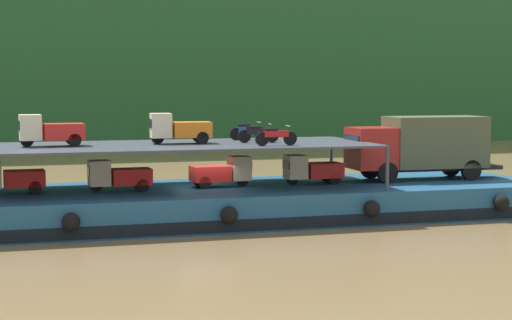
# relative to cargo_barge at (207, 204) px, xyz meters

# --- Properties ---
(ground_plane) EXTENTS (400.00, 400.00, 0.00)m
(ground_plane) POSITION_rel_cargo_barge_xyz_m (0.00, 0.03, -0.75)
(ground_plane) COLOR brown
(cargo_barge) EXTENTS (31.68, 8.25, 1.50)m
(cargo_barge) POSITION_rel_cargo_barge_xyz_m (0.00, 0.00, 0.00)
(cargo_barge) COLOR navy
(cargo_barge) RESTS_ON ground
(covered_lorry) EXTENTS (7.88, 2.38, 3.10)m
(covered_lorry) POSITION_rel_cargo_barge_xyz_m (10.86, 0.33, 2.44)
(covered_lorry) COLOR maroon
(covered_lorry) RESTS_ON cargo_barge
(cargo_rack) EXTENTS (22.48, 6.87, 2.00)m
(cargo_rack) POSITION_rel_cargo_barge_xyz_m (-3.80, 0.03, 2.69)
(cargo_rack) COLOR #383D47
(cargo_rack) RESTS_ON cargo_barge
(mini_truck_lower_aft) EXTENTS (2.78, 1.27, 1.38)m
(mini_truck_lower_aft) POSITION_rel_cargo_barge_xyz_m (-8.53, 0.37, 1.44)
(mini_truck_lower_aft) COLOR red
(mini_truck_lower_aft) RESTS_ON cargo_barge
(mini_truck_lower_mid) EXTENTS (2.77, 1.25, 1.38)m
(mini_truck_lower_mid) POSITION_rel_cargo_barge_xyz_m (-4.00, -0.15, 1.44)
(mini_truck_lower_mid) COLOR red
(mini_truck_lower_mid) RESTS_ON cargo_barge
(mini_truck_lower_fore) EXTENTS (2.79, 1.29, 1.38)m
(mini_truck_lower_fore) POSITION_rel_cargo_barge_xyz_m (0.74, 0.16, 1.44)
(mini_truck_lower_fore) COLOR red
(mini_truck_lower_fore) RESTS_ON cargo_barge
(mini_truck_lower_bow) EXTENTS (2.78, 1.26, 1.38)m
(mini_truck_lower_bow) POSITION_rel_cargo_barge_xyz_m (5.09, 0.07, 1.44)
(mini_truck_lower_bow) COLOR red
(mini_truck_lower_bow) RESTS_ON cargo_barge
(mini_truck_upper_mid) EXTENTS (2.78, 1.27, 1.38)m
(mini_truck_upper_mid) POSITION_rel_cargo_barge_xyz_m (-6.84, 0.29, 3.44)
(mini_truck_upper_mid) COLOR red
(mini_truck_upper_mid) RESTS_ON cargo_rack
(mini_truck_upper_fore) EXTENTS (2.79, 1.28, 1.38)m
(mini_truck_upper_fore) POSITION_rel_cargo_barge_xyz_m (-1.18, 0.35, 3.44)
(mini_truck_upper_fore) COLOR orange
(mini_truck_upper_fore) RESTS_ON cargo_rack
(motorcycle_upper_port) EXTENTS (1.90, 0.55, 0.87)m
(motorcycle_upper_port) POSITION_rel_cargo_barge_xyz_m (2.62, -2.03, 3.18)
(motorcycle_upper_port) COLOR black
(motorcycle_upper_port) RESTS_ON cargo_rack
(motorcycle_upper_centre) EXTENTS (1.90, 0.55, 0.87)m
(motorcycle_upper_centre) POSITION_rel_cargo_barge_xyz_m (2.42, 0.03, 3.18)
(motorcycle_upper_centre) COLOR black
(motorcycle_upper_centre) RESTS_ON cargo_rack
(motorcycle_upper_stbd) EXTENTS (1.90, 0.55, 0.87)m
(motorcycle_upper_stbd) POSITION_rel_cargo_barge_xyz_m (2.53, 2.09, 3.18)
(motorcycle_upper_stbd) COLOR black
(motorcycle_upper_stbd) RESTS_ON cargo_rack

